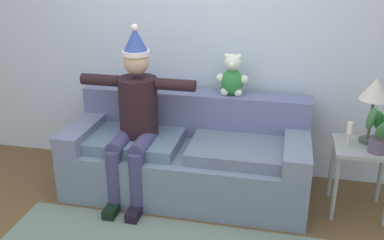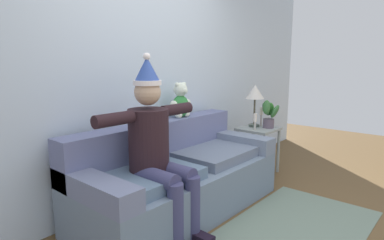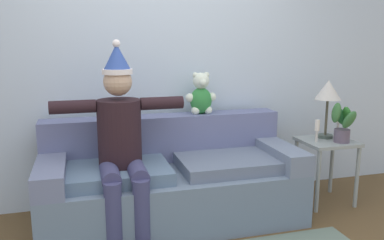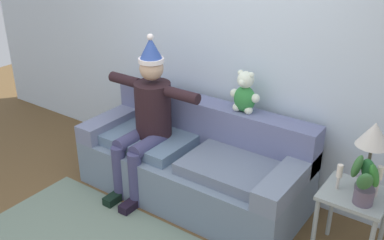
{
  "view_description": "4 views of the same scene",
  "coord_description": "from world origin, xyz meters",
  "px_view_note": "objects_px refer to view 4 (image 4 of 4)",
  "views": [
    {
      "loc": [
        0.81,
        -2.46,
        2.11
      ],
      "look_at": [
        0.07,
        0.9,
        0.74
      ],
      "focal_mm": 40.99,
      "sensor_mm": 36.0,
      "label": 1
    },
    {
      "loc": [
        -2.21,
        -1.06,
        1.45
      ],
      "look_at": [
        0.15,
        0.97,
        0.89
      ],
      "focal_mm": 30.54,
      "sensor_mm": 36.0,
      "label": 2
    },
    {
      "loc": [
        -0.7,
        -2.1,
        1.51
      ],
      "look_at": [
        0.14,
        0.89,
        0.89
      ],
      "focal_mm": 36.92,
      "sensor_mm": 36.0,
      "label": 3
    },
    {
      "loc": [
        2.09,
        -1.97,
        2.48
      ],
      "look_at": [
        0.02,
        0.95,
        0.81
      ],
      "focal_mm": 41.91,
      "sensor_mm": 36.0,
      "label": 4
    }
  ],
  "objects_px": {
    "person_seated": "(147,116)",
    "table_lamp": "(374,138)",
    "teddy_bear": "(245,94)",
    "candle_tall": "(339,174)",
    "couch": "(195,163)",
    "side_table": "(353,206)",
    "candle_short": "(379,177)",
    "potted_plant": "(365,182)"
  },
  "relations": [
    {
      "from": "table_lamp",
      "to": "candle_tall",
      "type": "distance_m",
      "value": 0.36
    },
    {
      "from": "person_seated",
      "to": "side_table",
      "type": "bearing_deg",
      "value": 3.6
    },
    {
      "from": "side_table",
      "to": "candle_tall",
      "type": "relative_size",
      "value": 2.97
    },
    {
      "from": "couch",
      "to": "candle_short",
      "type": "xyz_separation_m",
      "value": [
        1.61,
        -0.01,
        0.43
      ]
    },
    {
      "from": "potted_plant",
      "to": "candle_tall",
      "type": "distance_m",
      "value": 0.23
    },
    {
      "from": "side_table",
      "to": "candle_short",
      "type": "xyz_separation_m",
      "value": [
        0.13,
        0.04,
        0.27
      ]
    },
    {
      "from": "side_table",
      "to": "potted_plant",
      "type": "height_order",
      "value": "potted_plant"
    },
    {
      "from": "person_seated",
      "to": "candle_short",
      "type": "bearing_deg",
      "value": 4.48
    },
    {
      "from": "person_seated",
      "to": "candle_tall",
      "type": "height_order",
      "value": "person_seated"
    },
    {
      "from": "teddy_bear",
      "to": "candle_short",
      "type": "xyz_separation_m",
      "value": [
        1.26,
        -0.28,
        -0.26
      ]
    },
    {
      "from": "couch",
      "to": "side_table",
      "type": "relative_size",
      "value": 3.52
    },
    {
      "from": "side_table",
      "to": "table_lamp",
      "type": "distance_m",
      "value": 0.55
    },
    {
      "from": "couch",
      "to": "side_table",
      "type": "height_order",
      "value": "couch"
    },
    {
      "from": "person_seated",
      "to": "table_lamp",
      "type": "bearing_deg",
      "value": 6.13
    },
    {
      "from": "teddy_bear",
      "to": "side_table",
      "type": "height_order",
      "value": "teddy_bear"
    },
    {
      "from": "couch",
      "to": "person_seated",
      "type": "distance_m",
      "value": 0.63
    },
    {
      "from": "couch",
      "to": "teddy_bear",
      "type": "height_order",
      "value": "teddy_bear"
    },
    {
      "from": "table_lamp",
      "to": "potted_plant",
      "type": "distance_m",
      "value": 0.32
    },
    {
      "from": "candle_short",
      "to": "couch",
      "type": "bearing_deg",
      "value": 179.76
    },
    {
      "from": "table_lamp",
      "to": "person_seated",
      "type": "bearing_deg",
      "value": -173.87
    },
    {
      "from": "person_seated",
      "to": "potted_plant",
      "type": "relative_size",
      "value": 4.06
    },
    {
      "from": "potted_plant",
      "to": "candle_short",
      "type": "bearing_deg",
      "value": 67.99
    },
    {
      "from": "potted_plant",
      "to": "side_table",
      "type": "bearing_deg",
      "value": 124.93
    },
    {
      "from": "side_table",
      "to": "potted_plant",
      "type": "xyz_separation_m",
      "value": [
        0.07,
        -0.1,
        0.29
      ]
    },
    {
      "from": "couch",
      "to": "candle_tall",
      "type": "bearing_deg",
      "value": -2.84
    },
    {
      "from": "side_table",
      "to": "candle_tall",
      "type": "distance_m",
      "value": 0.28
    },
    {
      "from": "person_seated",
      "to": "couch",
      "type": "bearing_deg",
      "value": 21.28
    },
    {
      "from": "couch",
      "to": "potted_plant",
      "type": "xyz_separation_m",
      "value": [
        1.55,
        -0.15,
        0.45
      ]
    },
    {
      "from": "couch",
      "to": "table_lamp",
      "type": "bearing_deg",
      "value": 1.58
    },
    {
      "from": "teddy_bear",
      "to": "table_lamp",
      "type": "xyz_separation_m",
      "value": [
        1.17,
        -0.23,
        0.01
      ]
    },
    {
      "from": "teddy_bear",
      "to": "candle_tall",
      "type": "height_order",
      "value": "teddy_bear"
    },
    {
      "from": "side_table",
      "to": "candle_short",
      "type": "height_order",
      "value": "candle_short"
    },
    {
      "from": "teddy_bear",
      "to": "side_table",
      "type": "relative_size",
      "value": 0.63
    },
    {
      "from": "person_seated",
      "to": "candle_short",
      "type": "relative_size",
      "value": 6.06
    },
    {
      "from": "candle_short",
      "to": "potted_plant",
      "type": "bearing_deg",
      "value": -112.01
    },
    {
      "from": "couch",
      "to": "candle_short",
      "type": "bearing_deg",
      "value": -0.24
    },
    {
      "from": "couch",
      "to": "candle_tall",
      "type": "relative_size",
      "value": 10.48
    },
    {
      "from": "candle_tall",
      "to": "candle_short",
      "type": "xyz_separation_m",
      "value": [
        0.26,
        0.06,
        0.03
      ]
    },
    {
      "from": "side_table",
      "to": "potted_plant",
      "type": "distance_m",
      "value": 0.32
    },
    {
      "from": "potted_plant",
      "to": "candle_short",
      "type": "relative_size",
      "value": 1.49
    },
    {
      "from": "person_seated",
      "to": "candle_tall",
      "type": "distance_m",
      "value": 1.78
    },
    {
      "from": "teddy_bear",
      "to": "person_seated",
      "type": "bearing_deg",
      "value": -150.39
    }
  ]
}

